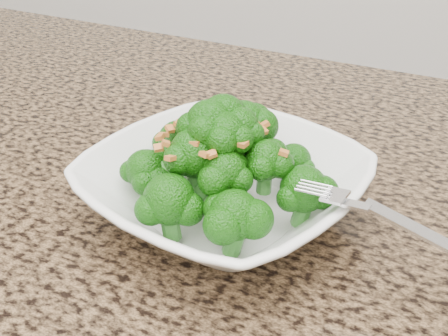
% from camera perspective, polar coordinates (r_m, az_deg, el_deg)
% --- Properties ---
extents(granite_counter, '(1.64, 1.04, 0.03)m').
position_cam_1_polar(granite_counter, '(0.51, -15.07, -8.35)').
color(granite_counter, brown).
rests_on(granite_counter, cabinet).
extents(bowl, '(0.28, 0.28, 0.06)m').
position_cam_1_polar(bowl, '(0.49, 0.00, -2.15)').
color(bowl, white).
rests_on(bowl, granite_counter).
extents(broccoli_pile, '(0.20, 0.20, 0.07)m').
position_cam_1_polar(broccoli_pile, '(0.46, 0.00, 4.64)').
color(broccoli_pile, '#155A0A').
rests_on(broccoli_pile, bowl).
extents(garlic_topping, '(0.12, 0.12, 0.01)m').
position_cam_1_polar(garlic_topping, '(0.44, 0.00, 9.21)').
color(garlic_topping, '#C3722F').
rests_on(garlic_topping, broccoli_pile).
extents(fork, '(0.17, 0.04, 0.01)m').
position_cam_1_polar(fork, '(0.42, 13.76, -3.88)').
color(fork, silver).
rests_on(fork, bowl).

